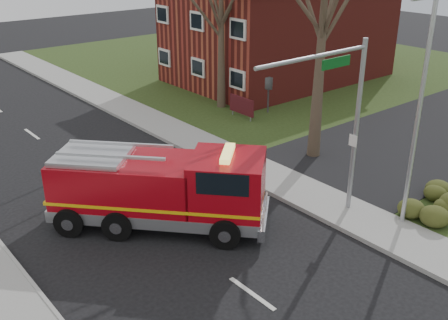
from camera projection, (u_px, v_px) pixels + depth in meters
ground at (252, 294)px, 16.00m from camera, size 120.00×120.00×0.00m
sidewalk_right at (375, 226)px, 19.58m from camera, size 2.40×80.00×0.15m
brick_building at (280, 30)px, 38.39m from camera, size 15.40×10.40×7.25m
health_center_sign at (242, 106)px, 30.64m from camera, size 0.12×2.00×1.40m
hedge_corner at (441, 201)px, 20.31m from camera, size 2.80×2.00×0.90m
bare_tree_near at (324, 1)px, 22.85m from camera, size 6.00×6.00×12.00m
bare_tree_far at (221, 2)px, 30.48m from camera, size 5.25×5.25×10.50m
traffic_signal_mast at (337, 103)px, 18.23m from camera, size 5.29×0.18×6.80m
streetlight_pole at (418, 110)px, 18.00m from camera, size 1.48×0.16×8.40m
fire_engine at (162, 190)px, 19.31m from camera, size 7.19×7.50×3.13m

